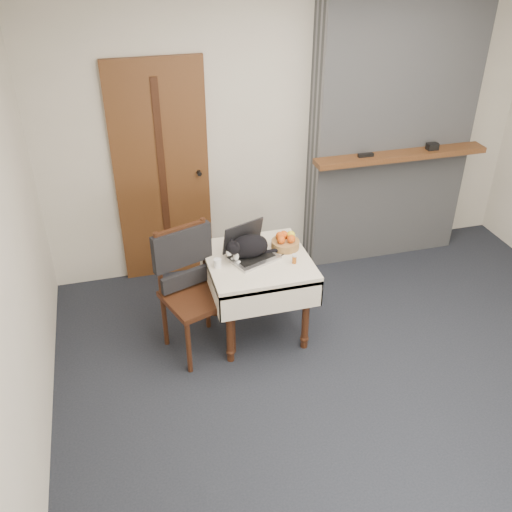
{
  "coord_description": "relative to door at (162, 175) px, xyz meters",
  "views": [
    {
      "loc": [
        -1.62,
        -2.69,
        3.0
      ],
      "look_at": [
        -0.66,
        0.84,
        0.75
      ],
      "focal_mm": 40.0,
      "sensor_mm": 36.0,
      "label": 1
    }
  ],
  "objects": [
    {
      "name": "chair",
      "position": [
        0.03,
        -1.08,
        -0.35
      ],
      "size": [
        0.58,
        0.57,
        1.02
      ],
      "rotation": [
        0.0,
        0.0,
        0.34
      ],
      "color": "#3B1C10",
      "rests_on": "ground"
    },
    {
      "name": "cream_jar",
      "position": [
        0.25,
        -1.13,
        -0.27
      ],
      "size": [
        0.06,
        0.06,
        0.07
      ],
      "primitive_type": "cylinder",
      "color": "white",
      "rests_on": "side_table"
    },
    {
      "name": "pill_bottle",
      "position": [
        0.82,
        -1.23,
        -0.26
      ],
      "size": [
        0.04,
        0.04,
        0.08
      ],
      "color": "#A75214",
      "rests_on": "side_table"
    },
    {
      "name": "laptop",
      "position": [
        0.52,
        -1.04,
        -0.24
      ],
      "size": [
        0.43,
        0.41,
        0.26
      ],
      "rotation": [
        0.0,
        0.0,
        0.37
      ],
      "color": "#B7B7BC",
      "rests_on": "side_table"
    },
    {
      "name": "room_shell",
      "position": [
        1.2,
        -1.51,
        0.76
      ],
      "size": [
        4.52,
        4.01,
        2.61
      ],
      "color": "beige",
      "rests_on": "ground"
    },
    {
      "name": "fruit_basket",
      "position": [
        0.82,
        -0.99,
        -0.25
      ],
      "size": [
        0.22,
        0.22,
        0.13
      ],
      "color": "#A06D40",
      "rests_on": "side_table"
    },
    {
      "name": "chimney",
      "position": [
        2.1,
        -0.13,
        0.3
      ],
      "size": [
        1.62,
        0.48,
        2.6
      ],
      "color": "gray",
      "rests_on": "ground"
    },
    {
      "name": "side_table",
      "position": [
        0.57,
        -1.09,
        -0.41
      ],
      "size": [
        0.78,
        0.78,
        0.7
      ],
      "color": "#3B1C10",
      "rests_on": "ground"
    },
    {
      "name": "ground",
      "position": [
        1.2,
        -1.97,
        -1.0
      ],
      "size": [
        4.5,
        4.5,
        0.0
      ],
      "primitive_type": "plane",
      "color": "black",
      "rests_on": "ground"
    },
    {
      "name": "desk_clutter",
      "position": [
        0.78,
        -1.03,
        -0.3
      ],
      "size": [
        0.14,
        0.06,
        0.01
      ],
      "primitive_type": "cube",
      "rotation": [
        0.0,
        0.0,
        0.32
      ],
      "color": "black",
      "rests_on": "side_table"
    },
    {
      "name": "cat",
      "position": [
        0.51,
        -1.05,
        -0.21
      ],
      "size": [
        0.45,
        0.28,
        0.22
      ],
      "rotation": [
        0.0,
        0.0,
        0.41
      ],
      "color": "black",
      "rests_on": "side_table"
    },
    {
      "name": "door",
      "position": [
        0.0,
        0.0,
        0.0
      ],
      "size": [
        0.82,
        0.1,
        2.0
      ],
      "color": "brown",
      "rests_on": "ground"
    }
  ]
}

